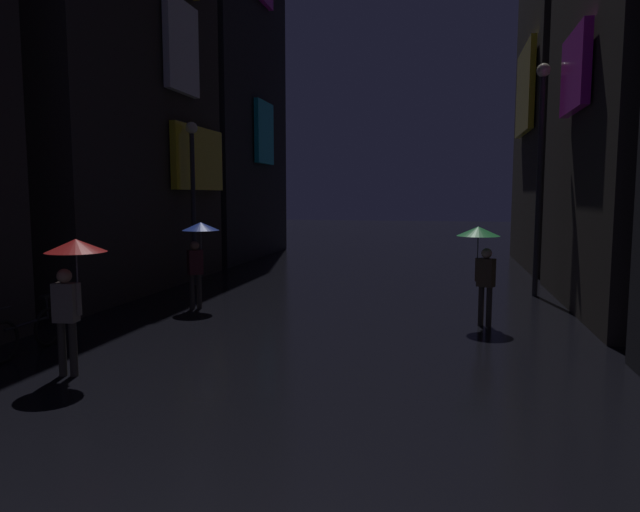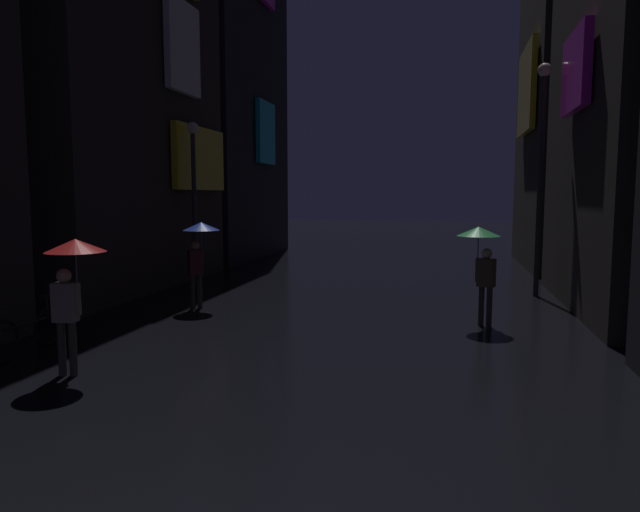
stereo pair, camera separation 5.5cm
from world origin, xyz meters
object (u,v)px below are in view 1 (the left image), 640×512
pedestrian_foreground_right_blue (199,241)px  streetlamp_right_far (540,155)px  bicycle_parked_at_storefront (27,332)px  streetlamp_left_far (193,183)px  pedestrian_near_crossing_green (481,248)px  pedestrian_midstreet_centre_red (73,269)px

pedestrian_foreground_right_blue → streetlamp_right_far: streetlamp_right_far is taller
bicycle_parked_at_storefront → streetlamp_left_far: size_ratio=0.37×
streetlamp_right_far → pedestrian_near_crossing_green: bearing=-112.9°
pedestrian_foreground_right_blue → streetlamp_left_far: bearing=116.6°
pedestrian_foreground_right_blue → streetlamp_left_far: 3.98m
pedestrian_midstreet_centre_red → bicycle_parked_at_storefront: pedestrian_midstreet_centre_red is taller
streetlamp_right_far → streetlamp_left_far: size_ratio=1.26×
bicycle_parked_at_storefront → streetlamp_right_far: size_ratio=0.29×
pedestrian_foreground_right_blue → streetlamp_left_far: (-1.66, 3.30, 1.48)m
pedestrian_midstreet_centre_red → streetlamp_left_far: streetlamp_left_far is taller
pedestrian_near_crossing_green → bicycle_parked_at_storefront: bearing=-153.3°
pedestrian_foreground_right_blue → streetlamp_left_far: size_ratio=0.43×
pedestrian_midstreet_centre_red → streetlamp_right_far: bearing=48.2°
streetlamp_left_far → pedestrian_foreground_right_blue: bearing=-63.4°
pedestrian_near_crossing_green → bicycle_parked_at_storefront: size_ratio=1.16×
pedestrian_foreground_right_blue → streetlamp_right_far: size_ratio=0.34×
bicycle_parked_at_storefront → streetlamp_right_far: bearing=40.0°
pedestrian_midstreet_centre_red → streetlamp_right_far: streetlamp_right_far is taller
bicycle_parked_at_storefront → pedestrian_near_crossing_green: bearing=26.7°
pedestrian_near_crossing_green → pedestrian_midstreet_centre_red: same height
bicycle_parked_at_storefront → streetlamp_left_far: bearing=93.0°
pedestrian_foreground_right_blue → streetlamp_right_far: bearing=23.2°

